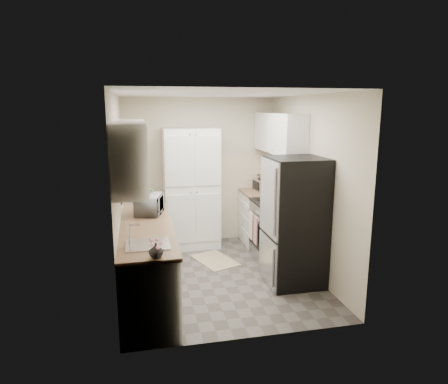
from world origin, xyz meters
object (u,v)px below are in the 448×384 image
at_px(pantry_cabinet, 191,189).
at_px(toaster_oven, 264,185).
at_px(wine_bottle, 147,201).
at_px(electric_range, 276,231).
at_px(microwave, 149,204).
at_px(refrigerator, 295,221).

xyz_separation_m(pantry_cabinet, toaster_oven, (1.24, -0.06, 0.02)).
height_order(wine_bottle, toaster_oven, wine_bottle).
height_order(pantry_cabinet, electric_range, pantry_cabinet).
xyz_separation_m(electric_range, toaster_oven, (0.07, 0.86, 0.55)).
relative_size(microwave, wine_bottle, 1.74).
distance_m(electric_range, microwave, 2.00).
bearing_deg(wine_bottle, pantry_cabinet, 51.95).
relative_size(refrigerator, toaster_oven, 4.74).
bearing_deg(wine_bottle, electric_range, 1.32).
bearing_deg(pantry_cabinet, wine_bottle, -128.05).
distance_m(electric_range, refrigerator, 0.88).
relative_size(electric_range, toaster_oven, 3.15).
distance_m(refrigerator, microwave, 1.95).
bearing_deg(electric_range, wine_bottle, -178.68).
xyz_separation_m(electric_range, wine_bottle, (-1.93, -0.04, 0.58)).
bearing_deg(electric_range, refrigerator, -92.48).
distance_m(refrigerator, wine_bottle, 2.05).
relative_size(electric_range, wine_bottle, 4.16).
height_order(pantry_cabinet, refrigerator, pantry_cabinet).
height_order(refrigerator, toaster_oven, refrigerator).
bearing_deg(refrigerator, toaster_oven, 86.52).
bearing_deg(refrigerator, pantry_cabinet, 123.46).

